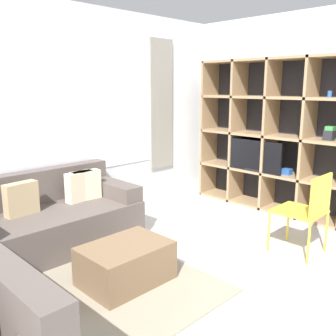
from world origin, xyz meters
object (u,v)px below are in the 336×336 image
Objects in this scene: ottoman at (126,264)px; folding_chair at (308,207)px; shelving_unit at (272,136)px; couch_main at (49,220)px.

ottoman is 0.88× the size of folding_chair.
couch_main is (-2.93, 0.95, -0.74)m from shelving_unit.
ottoman is 1.93m from folding_chair.
couch_main is 2.18× the size of folding_chair.
couch_main is at bearing 94.97° from ottoman.
shelving_unit is 3.17m from couch_main.
folding_chair is at bearing -26.77° from ottoman.
folding_chair is (1.80, -2.05, 0.22)m from couch_main.
folding_chair is (1.70, -0.85, 0.34)m from ottoman.
ottoman is (-2.83, -0.25, -0.86)m from shelving_unit.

